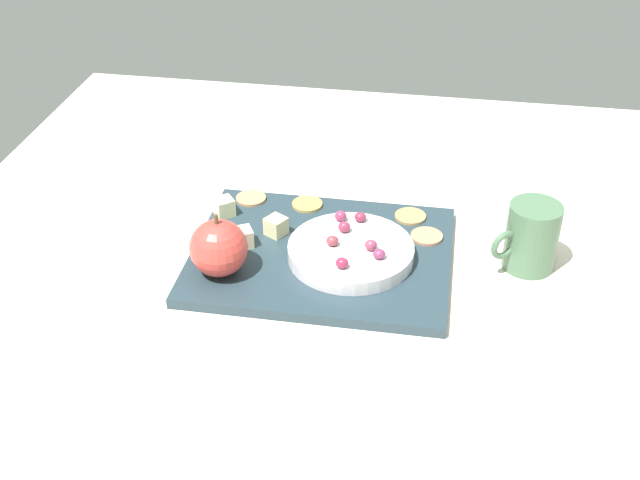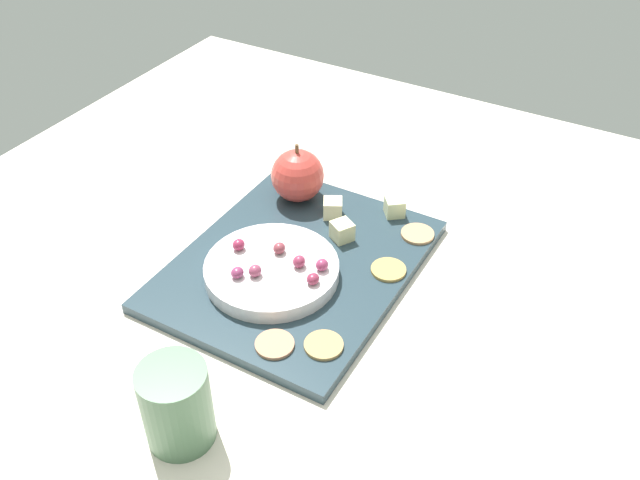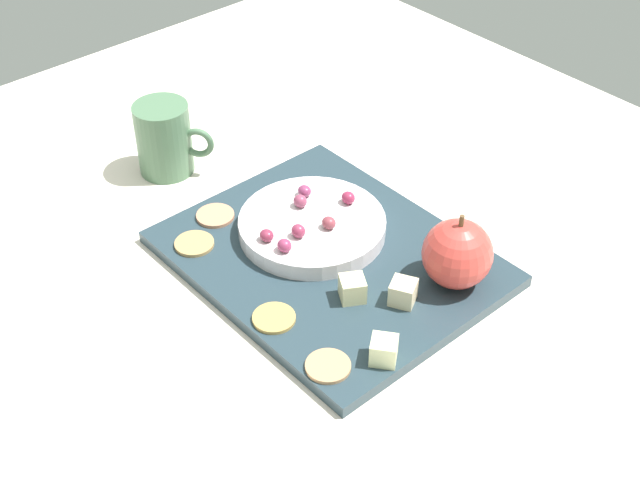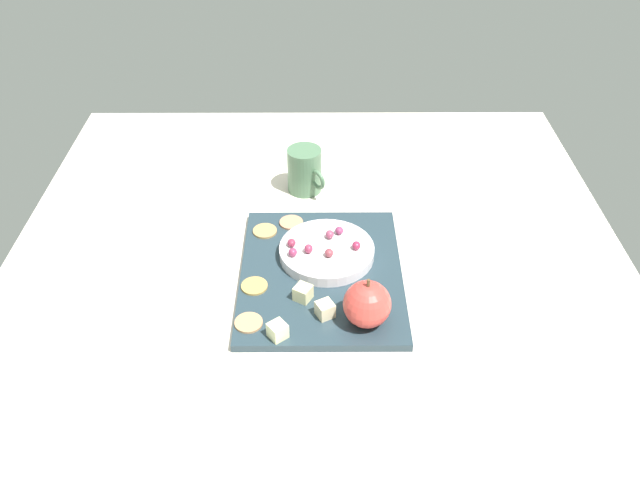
{
  "view_description": "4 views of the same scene",
  "coord_description": "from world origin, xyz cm",
  "px_view_note": "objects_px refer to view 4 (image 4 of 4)",
  "views": [
    {
      "loc": [
        12.03,
        -88.15,
        66.52
      ],
      "look_at": [
        -2.72,
        -1.39,
        7.64
      ],
      "focal_mm": 46.29,
      "sensor_mm": 36.0,
      "label": 1
    },
    {
      "loc": [
        53.19,
        34.71,
        61.49
      ],
      "look_at": [
        -4.99,
        1.56,
        7.89
      ],
      "focal_mm": 39.06,
      "sensor_mm": 36.0,
      "label": 2
    },
    {
      "loc": [
        -56.56,
        48.35,
        66.76
      ],
      "look_at": [
        -3.14,
        1.24,
        8.6
      ],
      "focal_mm": 49.68,
      "sensor_mm": 36.0,
      "label": 3
    },
    {
      "loc": [
        -84.4,
        0.15,
        76.28
      ],
      "look_at": [
        -0.16,
        -0.23,
        10.06
      ],
      "focal_mm": 36.34,
      "sensor_mm": 36.0,
      "label": 4
    }
  ],
  "objects_px": {
    "apple_whole": "(368,304)",
    "cup": "(306,170)",
    "grape_1": "(340,231)",
    "serving_dish": "(328,252)",
    "grape_4": "(292,243)",
    "cheese_cube_2": "(304,293)",
    "cheese_cube_1": "(279,331)",
    "cracker_2": "(250,323)",
    "grape_2": "(331,234)",
    "grape_5": "(309,248)",
    "cracker_3": "(292,222)",
    "grape_6": "(330,253)",
    "platter": "(322,274)",
    "cracker_0": "(266,231)",
    "grape_0": "(294,252)",
    "cracker_1": "(255,286)",
    "cheese_cube_0": "(326,309)",
    "grape_3": "(357,246)"
  },
  "relations": [
    {
      "from": "apple_whole",
      "to": "cup",
      "type": "height_order",
      "value": "cup"
    },
    {
      "from": "grape_1",
      "to": "cup",
      "type": "xyz_separation_m",
      "value": [
        0.19,
        0.06,
        0.01
      ]
    },
    {
      "from": "serving_dish",
      "to": "grape_4",
      "type": "xyz_separation_m",
      "value": [
        0.0,
        0.06,
        0.02
      ]
    },
    {
      "from": "cheese_cube_2",
      "to": "cheese_cube_1",
      "type": "bearing_deg",
      "value": 156.08
    },
    {
      "from": "cracker_2",
      "to": "apple_whole",
      "type": "bearing_deg",
      "value": -88.75
    },
    {
      "from": "grape_2",
      "to": "grape_5",
      "type": "relative_size",
      "value": 1.0
    },
    {
      "from": "cracker_3",
      "to": "grape_6",
      "type": "relative_size",
      "value": 2.68
    },
    {
      "from": "platter",
      "to": "cup",
      "type": "distance_m",
      "value": 0.27
    },
    {
      "from": "serving_dish",
      "to": "cheese_cube_2",
      "type": "relative_size",
      "value": 6.55
    },
    {
      "from": "cracker_3",
      "to": "grape_5",
      "type": "distance_m",
      "value": 0.11
    },
    {
      "from": "grape_1",
      "to": "grape_2",
      "type": "distance_m",
      "value": 0.02
    },
    {
      "from": "cracker_0",
      "to": "grape_0",
      "type": "bearing_deg",
      "value": -149.43
    },
    {
      "from": "cracker_1",
      "to": "cheese_cube_2",
      "type": "bearing_deg",
      "value": -109.37
    },
    {
      "from": "platter",
      "to": "cracker_1",
      "type": "bearing_deg",
      "value": 109.74
    },
    {
      "from": "cracker_3",
      "to": "cracker_2",
      "type": "bearing_deg",
      "value": 167.39
    },
    {
      "from": "cracker_2",
      "to": "cracker_1",
      "type": "bearing_deg",
      "value": -1.76
    },
    {
      "from": "cheese_cube_0",
      "to": "grape_5",
      "type": "distance_m",
      "value": 0.14
    },
    {
      "from": "cracker_1",
      "to": "grape_5",
      "type": "xyz_separation_m",
      "value": [
        0.07,
        -0.09,
        0.02
      ]
    },
    {
      "from": "cracker_1",
      "to": "cheese_cube_0",
      "type": "bearing_deg",
      "value": -119.87
    },
    {
      "from": "cracker_3",
      "to": "grape_5",
      "type": "xyz_separation_m",
      "value": [
        -0.1,
        -0.03,
        0.02
      ]
    },
    {
      "from": "grape_0",
      "to": "cup",
      "type": "xyz_separation_m",
      "value": [
        0.25,
        -0.02,
        0.01
      ]
    },
    {
      "from": "cracker_1",
      "to": "grape_4",
      "type": "xyz_separation_m",
      "value": [
        0.08,
        -0.06,
        0.02
      ]
    },
    {
      "from": "cheese_cube_2",
      "to": "grape_4",
      "type": "xyz_separation_m",
      "value": [
        0.11,
        0.02,
        0.01
      ]
    },
    {
      "from": "apple_whole",
      "to": "grape_6",
      "type": "distance_m",
      "value": 0.15
    },
    {
      "from": "platter",
      "to": "cheese_cube_0",
      "type": "distance_m",
      "value": 0.11
    },
    {
      "from": "grape_1",
      "to": "grape_5",
      "type": "xyz_separation_m",
      "value": [
        -0.05,
        0.05,
        0.0
      ]
    },
    {
      "from": "cracker_1",
      "to": "platter",
      "type": "bearing_deg",
      "value": -70.26
    },
    {
      "from": "apple_whole",
      "to": "grape_4",
      "type": "bearing_deg",
      "value": 36.15
    },
    {
      "from": "grape_2",
      "to": "cracker_2",
      "type": "bearing_deg",
      "value": 146.07
    },
    {
      "from": "platter",
      "to": "serving_dish",
      "type": "xyz_separation_m",
      "value": [
        0.04,
        -0.01,
        0.02
      ]
    },
    {
      "from": "cracker_1",
      "to": "grape_0",
      "type": "height_order",
      "value": "grape_0"
    },
    {
      "from": "grape_1",
      "to": "grape_3",
      "type": "bearing_deg",
      "value": -146.95
    },
    {
      "from": "grape_5",
      "to": "apple_whole",
      "type": "bearing_deg",
      "value": -148.75
    },
    {
      "from": "serving_dish",
      "to": "cheese_cube_0",
      "type": "height_order",
      "value": "cheese_cube_0"
    },
    {
      "from": "cracker_2",
      "to": "grape_3",
      "type": "relative_size",
      "value": 2.68
    },
    {
      "from": "serving_dish",
      "to": "cheese_cube_2",
      "type": "bearing_deg",
      "value": 159.97
    },
    {
      "from": "cheese_cube_0",
      "to": "cheese_cube_1",
      "type": "relative_size",
      "value": 1.0
    },
    {
      "from": "grape_1",
      "to": "grape_0",
      "type": "bearing_deg",
      "value": 127.25
    },
    {
      "from": "platter",
      "to": "cracker_3",
      "type": "xyz_separation_m",
      "value": [
        0.13,
        0.05,
        0.01
      ]
    },
    {
      "from": "apple_whole",
      "to": "cheese_cube_1",
      "type": "relative_size",
      "value": 2.94
    },
    {
      "from": "cheese_cube_1",
      "to": "cup",
      "type": "bearing_deg",
      "value": -4.84
    },
    {
      "from": "cheese_cube_0",
      "to": "cup",
      "type": "bearing_deg",
      "value": 5.5
    },
    {
      "from": "grape_4",
      "to": "cup",
      "type": "bearing_deg",
      "value": -5.15
    },
    {
      "from": "cracker_1",
      "to": "cracker_2",
      "type": "xyz_separation_m",
      "value": [
        -0.08,
        0.0,
        0.0
      ]
    },
    {
      "from": "grape_4",
      "to": "cheese_cube_0",
      "type": "bearing_deg",
      "value": -159.46
    },
    {
      "from": "cup",
      "to": "cracker_2",
      "type": "bearing_deg",
      "value": 168.2
    },
    {
      "from": "apple_whole",
      "to": "grape_2",
      "type": "xyz_separation_m",
      "value": [
        0.18,
        0.05,
        -0.01
      ]
    },
    {
      "from": "serving_dish",
      "to": "grape_5",
      "type": "bearing_deg",
      "value": 109.54
    },
    {
      "from": "platter",
      "to": "grape_1",
      "type": "height_order",
      "value": "grape_1"
    },
    {
      "from": "platter",
      "to": "grape_5",
      "type": "xyz_separation_m",
      "value": [
        0.03,
        0.02,
        0.03
      ]
    }
  ]
}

